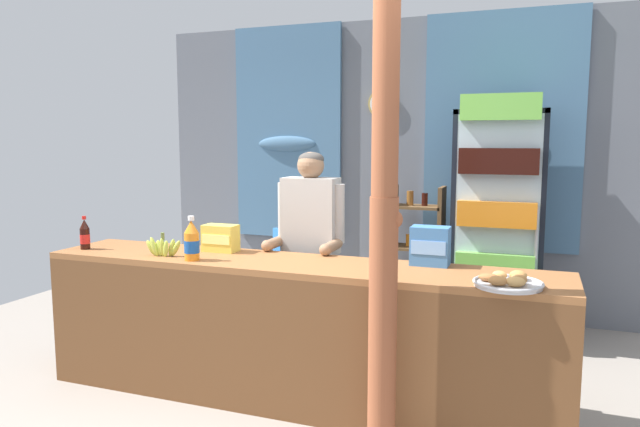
% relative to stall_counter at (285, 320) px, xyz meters
% --- Properties ---
extents(ground_plane, '(7.24, 7.24, 0.00)m').
position_rel_stall_counter_xyz_m(ground_plane, '(0.01, 0.68, -0.56)').
color(ground_plane, gray).
extents(back_wall_curtained, '(4.61, 0.22, 2.78)m').
position_rel_stall_counter_xyz_m(back_wall_curtained, '(0.03, 2.40, 0.87)').
color(back_wall_curtained, slate).
rests_on(back_wall_curtained, ground).
extents(stall_counter, '(3.31, 0.58, 0.90)m').
position_rel_stall_counter_xyz_m(stall_counter, '(0.00, 0.00, 0.00)').
color(stall_counter, '#935B33').
rests_on(stall_counter, ground).
extents(timber_post, '(0.17, 0.15, 2.74)m').
position_rel_stall_counter_xyz_m(timber_post, '(0.69, -0.32, 0.75)').
color(timber_post, '#995133').
rests_on(timber_post, ground).
extents(drink_fridge, '(0.71, 0.74, 2.00)m').
position_rel_stall_counter_xyz_m(drink_fridge, '(1.13, 1.83, 0.53)').
color(drink_fridge, black).
rests_on(drink_fridge, ground).
extents(bottle_shelf_rack, '(0.48, 0.28, 1.24)m').
position_rel_stall_counter_xyz_m(bottle_shelf_rack, '(0.41, 2.02, 0.08)').
color(bottle_shelf_rack, brown).
rests_on(bottle_shelf_rack, ground).
extents(plastic_lawn_chair, '(0.60, 0.60, 0.86)m').
position_rel_stall_counter_xyz_m(plastic_lawn_chair, '(-0.69, 1.40, -0.07)').
color(plastic_lawn_chair, '#3884D6').
rests_on(plastic_lawn_chair, ground).
extents(shopkeeper, '(0.50, 0.42, 1.57)m').
position_rel_stall_counter_xyz_m(shopkeeper, '(-0.08, 0.63, 0.42)').
color(shopkeeper, '#28282D').
rests_on(shopkeeper, ground).
extents(soda_bottle_orange_soda, '(0.10, 0.10, 0.28)m').
position_rel_stall_counter_xyz_m(soda_bottle_orange_soda, '(-0.61, -0.06, 0.46)').
color(soda_bottle_orange_soda, orange).
rests_on(soda_bottle_orange_soda, stall_counter).
extents(soda_bottle_cola, '(0.07, 0.07, 0.23)m').
position_rel_stall_counter_xyz_m(soda_bottle_cola, '(-1.51, 0.01, 0.44)').
color(soda_bottle_cola, black).
rests_on(soda_bottle_cola, stall_counter).
extents(snack_box_instant_noodle, '(0.23, 0.14, 0.18)m').
position_rel_stall_counter_xyz_m(snack_box_instant_noodle, '(-0.59, 0.27, 0.43)').
color(snack_box_instant_noodle, '#EAD14C').
rests_on(snack_box_instant_noodle, stall_counter).
extents(snack_box_biscuit, '(0.23, 0.15, 0.24)m').
position_rel_stall_counter_xyz_m(snack_box_biscuit, '(0.82, 0.32, 0.46)').
color(snack_box_biscuit, '#3D75B7').
rests_on(snack_box_biscuit, stall_counter).
extents(pastry_tray, '(0.36, 0.36, 0.07)m').
position_rel_stall_counter_xyz_m(pastry_tray, '(1.29, -0.07, 0.36)').
color(pastry_tray, '#BCBCC1').
rests_on(pastry_tray, stall_counter).
extents(banana_bunch, '(0.27, 0.07, 0.16)m').
position_rel_stall_counter_xyz_m(banana_bunch, '(-0.86, -0.01, 0.39)').
color(banana_bunch, '#B7C647').
rests_on(banana_bunch, stall_counter).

